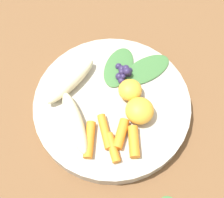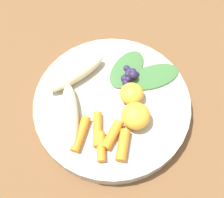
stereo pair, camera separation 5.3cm
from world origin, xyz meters
name	(u,v)px [view 1 (the left image)]	position (x,y,z in m)	size (l,w,h in m)	color
ground_plane	(112,108)	(0.00, 0.00, 0.00)	(2.40, 2.40, 0.00)	brown
bowl	(112,105)	(0.00, 0.00, 0.01)	(0.28, 0.28, 0.03)	#B2AD9E
banana_peeled_left	(76,124)	(0.00, -0.08, 0.04)	(0.12, 0.03, 0.03)	beige
banana_peeled_right	(71,81)	(-0.07, -0.04, 0.04)	(0.12, 0.03, 0.03)	beige
orange_segment_near	(130,90)	(0.01, 0.03, 0.04)	(0.04, 0.04, 0.03)	#F4A833
orange_segment_far	(140,111)	(0.05, 0.02, 0.05)	(0.05, 0.05, 0.04)	#F4A833
carrot_front	(90,140)	(0.04, -0.07, 0.04)	(0.02, 0.02, 0.06)	orange
carrot_mid_left	(105,132)	(0.04, -0.04, 0.04)	(0.01, 0.01, 0.06)	orange
carrot_mid_right	(113,148)	(0.07, -0.05, 0.04)	(0.01, 0.01, 0.05)	orange
carrot_rear	(121,134)	(0.06, -0.03, 0.04)	(0.02, 0.02, 0.05)	orange
carrot_small	(134,142)	(0.08, -0.02, 0.04)	(0.02, 0.02, 0.05)	orange
blueberry_pile	(124,73)	(-0.03, 0.05, 0.04)	(0.04, 0.04, 0.03)	#2D234C
kale_leaf_left	(146,69)	(-0.02, 0.09, 0.03)	(0.10, 0.05, 0.01)	#3D7038
kale_leaf_right	(119,67)	(-0.05, 0.05, 0.03)	(0.09, 0.05, 0.01)	#3D7038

